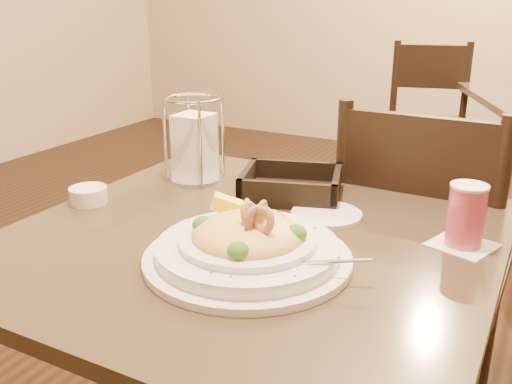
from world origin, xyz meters
The scene contains 9 objects.
main_table centered at (0.00, 0.00, 0.50)m, with size 0.90×0.90×0.73m.
dining_chair_near centered at (0.23, 0.52, 0.50)m, with size 0.43×0.43×0.93m.
dining_chair_far centered at (-0.16, 2.32, 0.50)m, with size 0.51×0.51×0.93m.
pasta_bowl centered at (0.05, -0.11, 0.76)m, with size 0.40×0.36×0.12m.
drink_glass centered at (0.37, 0.14, 0.79)m, with size 0.13×0.13×0.12m.
bread_basket centered at (-0.02, 0.23, 0.75)m, with size 0.26×0.24×0.06m.
napkin_caddy centered at (-0.28, 0.23, 0.82)m, with size 0.13×0.13×0.21m.
side_plate centered at (0.10, 0.15, 0.73)m, with size 0.15×0.15×0.01m, color white.
butter_ramekin centered at (-0.40, -0.02, 0.75)m, with size 0.08×0.08×0.04m, color white.
Camera 1 is at (0.49, -0.89, 1.17)m, focal length 40.00 mm.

